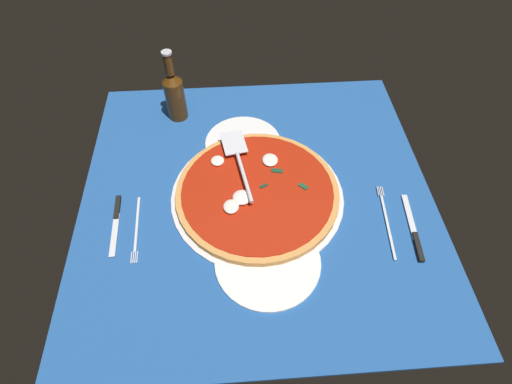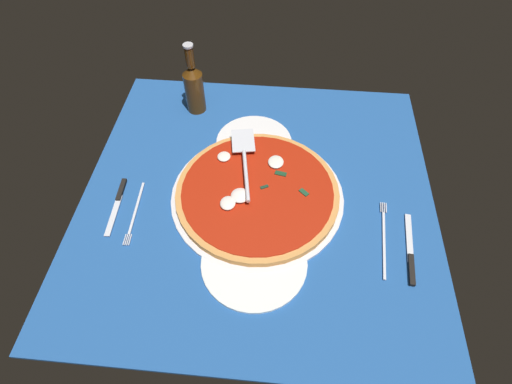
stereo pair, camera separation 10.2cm
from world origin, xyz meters
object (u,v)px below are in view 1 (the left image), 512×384
object	(u,v)px
dinner_plate_right	(243,143)
place_setting_near	(401,228)
dinner_plate_left	(268,262)
place_setting_far	(126,225)
pizza	(256,192)
pizza_server	(239,159)
beer_bottle	(175,94)

from	to	relation	value
dinner_plate_right	place_setting_near	bearing A→B (deg)	-130.63
dinner_plate_left	place_setting_far	distance (cm)	35.97
pizza	place_setting_near	xyz separation A→B (cm)	(-12.20, -34.52, -1.71)
pizza	pizza_server	world-z (taller)	pizza_server
place_setting_far	pizza	bearing A→B (deg)	98.89
dinner_plate_left	beer_bottle	size ratio (longest dim) A/B	1.09
dinner_plate_right	place_setting_near	size ratio (longest dim) A/B	0.96
dinner_plate_left	dinner_plate_right	distance (cm)	38.80
pizza_server	place_setting_near	xyz separation A→B (cm)	(-21.41, -38.35, -4.38)
dinner_plate_right	place_setting_far	world-z (taller)	place_setting_far
pizza	place_setting_far	size ratio (longest dim) A/B	2.10
pizza	pizza_server	bearing A→B (deg)	22.59
pizza_server	dinner_plate_left	bearing A→B (deg)	-179.35
pizza_server	place_setting_near	size ratio (longest dim) A/B	1.15
beer_bottle	dinner_plate_right	bearing A→B (deg)	-124.81
place_setting_far	dinner_plate_right	bearing A→B (deg)	128.24
pizza	pizza_server	distance (cm)	10.33
dinner_plate_right	beer_bottle	size ratio (longest dim) A/B	0.97
pizza_server	beer_bottle	size ratio (longest dim) A/B	1.16
dinner_plate_left	pizza	distance (cm)	19.35
dinner_plate_left	dinner_plate_right	bearing A→B (deg)	5.49
pizza	beer_bottle	size ratio (longest dim) A/B	1.86
place_setting_far	beer_bottle	world-z (taller)	beer_bottle
place_setting_near	beer_bottle	distance (cm)	72.12
beer_bottle	place_setting_far	bearing A→B (deg)	164.47
dinner_plate_left	pizza	bearing A→B (deg)	4.21
dinner_plate_right	place_setting_far	distance (cm)	39.69
place_setting_near	place_setting_far	world-z (taller)	same
pizza	pizza_server	size ratio (longest dim) A/B	1.61
dinner_plate_right	place_setting_far	xyz separation A→B (cm)	(-26.02, 29.98, -0.14)
pizza_server	place_setting_far	xyz separation A→B (cm)	(-15.84, 28.44, -4.38)
dinner_plate_right	beer_bottle	xyz separation A→B (cm)	(13.25, 19.06, 8.13)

